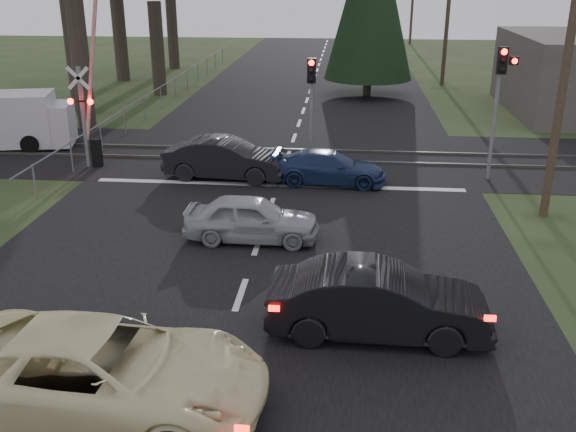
# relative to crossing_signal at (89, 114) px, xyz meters

# --- Properties ---
(ground) EXTENTS (120.00, 120.00, 0.00)m
(ground) POSITION_rel_crossing_signal_xyz_m (7.27, -9.79, -2.06)
(ground) COLOR #283418
(ground) RESTS_ON ground
(road) EXTENTS (14.00, 100.00, 0.01)m
(road) POSITION_rel_crossing_signal_xyz_m (7.27, 0.21, -2.05)
(road) COLOR black
(road) RESTS_ON ground
(rail_corridor) EXTENTS (120.00, 8.00, 0.01)m
(rail_corridor) POSITION_rel_crossing_signal_xyz_m (7.27, 2.21, -2.05)
(rail_corridor) COLOR black
(rail_corridor) RESTS_ON ground
(stop_line) EXTENTS (13.00, 0.35, 0.00)m
(stop_line) POSITION_rel_crossing_signal_xyz_m (7.27, -1.59, -2.05)
(stop_line) COLOR silver
(stop_line) RESTS_ON ground
(rail_near) EXTENTS (120.00, 0.12, 0.10)m
(rail_near) POSITION_rel_crossing_signal_xyz_m (7.27, 1.41, -2.01)
(rail_near) COLOR #59544C
(rail_near) RESTS_ON ground
(rail_far) EXTENTS (120.00, 0.12, 0.10)m
(rail_far) POSITION_rel_crossing_signal_xyz_m (7.27, 3.01, -2.01)
(rail_far) COLOR #59544C
(rail_far) RESTS_ON ground
(crossing_signal) EXTENTS (1.62, 0.38, 6.96)m
(crossing_signal) POSITION_rel_crossing_signal_xyz_m (0.00, 0.00, 0.00)
(crossing_signal) COLOR slate
(crossing_signal) RESTS_ON ground
(traffic_signal_right) EXTENTS (0.68, 0.48, 4.70)m
(traffic_signal_right) POSITION_rel_crossing_signal_xyz_m (14.82, -0.31, 1.26)
(traffic_signal_right) COLOR slate
(traffic_signal_right) RESTS_ON ground
(traffic_signal_center) EXTENTS (0.32, 0.48, 4.10)m
(traffic_signal_center) POSITION_rel_crossing_signal_xyz_m (8.27, 0.89, 0.75)
(traffic_signal_center) COLOR slate
(traffic_signal_center) RESTS_ON ground
(utility_pole_near) EXTENTS (1.80, 0.26, 9.00)m
(utility_pole_near) POSITION_rel_crossing_signal_xyz_m (15.77, -3.79, 2.67)
(utility_pole_near) COLOR #4C3D2D
(utility_pole_near) RESTS_ON ground
(utility_pole_mid) EXTENTS (1.80, 0.26, 9.00)m
(utility_pole_mid) POSITION_rel_crossing_signal_xyz_m (15.77, 20.21, 2.67)
(utility_pole_mid) COLOR #4C3D2D
(utility_pole_mid) RESTS_ON ground
(fence_left) EXTENTS (0.10, 36.00, 1.20)m
(fence_left) POSITION_rel_crossing_signal_xyz_m (-0.53, 12.71, -2.06)
(fence_left) COLOR slate
(fence_left) RESTS_ON ground
(cream_coupe) EXTENTS (5.82, 2.88, 1.59)m
(cream_coupe) POSITION_rel_crossing_signal_xyz_m (5.62, -14.17, -1.26)
(cream_coupe) COLOR beige
(cream_coupe) RESTS_ON ground
(dark_hatchback) EXTENTS (4.57, 1.66, 1.50)m
(dark_hatchback) POSITION_rel_crossing_signal_xyz_m (10.39, -11.21, -1.31)
(dark_hatchback) COLOR black
(dark_hatchback) RESTS_ON ground
(silver_car) EXTENTS (3.76, 1.55, 1.28)m
(silver_car) POSITION_rel_crossing_signal_xyz_m (7.07, -6.51, -1.42)
(silver_car) COLOR #9B9FA3
(silver_car) RESTS_ON ground
(blue_sedan) EXTENTS (4.10, 1.85, 1.16)m
(blue_sedan) POSITION_rel_crossing_signal_xyz_m (9.05, -1.19, -1.47)
(blue_sedan) COLOR navy
(blue_sedan) RESTS_ON ground
(dark_car_far) EXTENTS (4.55, 1.96, 1.46)m
(dark_car_far) POSITION_rel_crossing_signal_xyz_m (5.32, -0.96, -1.33)
(dark_car_far) COLOR black
(dark_car_far) RESTS_ON ground
(white_van) EXTENTS (6.23, 3.47, 2.31)m
(white_van) POSITION_rel_crossing_signal_xyz_m (-4.85, 2.39, -0.89)
(white_van) COLOR silver
(white_van) RESTS_ON ground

